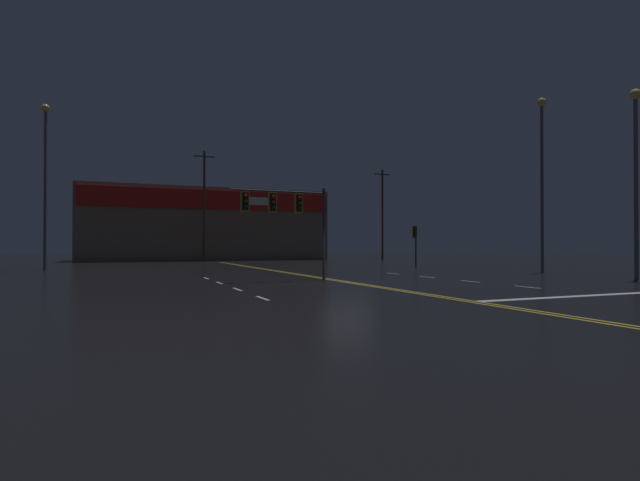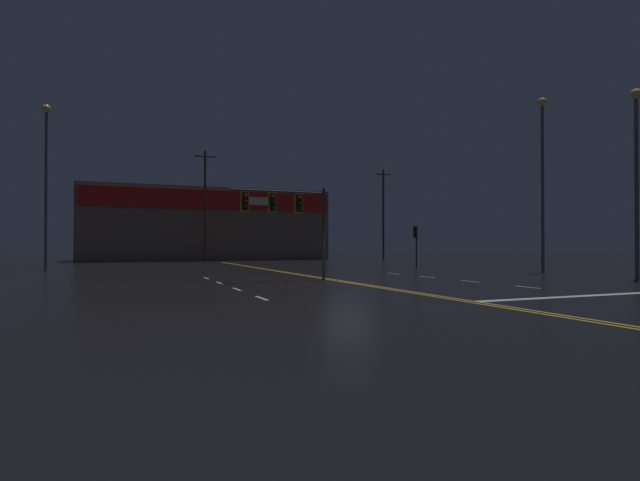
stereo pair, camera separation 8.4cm
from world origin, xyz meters
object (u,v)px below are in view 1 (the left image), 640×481
(streetlight_near_right, at_px, (636,158))
(streetlight_far_right, at_px, (542,163))
(traffic_signal_median, at_px, (284,208))
(traffic_signal_corner_northeast, at_px, (415,237))
(streetlight_near_left, at_px, (45,167))

(streetlight_near_right, distance_m, streetlight_far_right, 6.93)
(traffic_signal_median, height_order, streetlight_near_right, streetlight_near_right)
(traffic_signal_median, xyz_separation_m, traffic_signal_corner_northeast, (14.90, 11.24, -1.12))
(traffic_signal_median, distance_m, traffic_signal_corner_northeast, 18.70)
(traffic_signal_corner_northeast, bearing_deg, streetlight_far_right, -73.95)
(traffic_signal_median, relative_size, streetlight_near_right, 0.49)
(streetlight_near_left, bearing_deg, streetlight_near_right, -36.96)
(traffic_signal_corner_northeast, bearing_deg, traffic_signal_median, -142.96)
(traffic_signal_corner_northeast, relative_size, streetlight_far_right, 0.30)
(traffic_signal_median, bearing_deg, streetlight_near_right, -18.73)
(streetlight_near_left, relative_size, streetlight_near_right, 1.18)
(streetlight_near_left, distance_m, streetlight_near_right, 36.33)
(traffic_signal_corner_northeast, height_order, streetlight_near_right, streetlight_near_right)
(streetlight_far_right, bearing_deg, traffic_signal_median, -176.56)
(traffic_signal_median, distance_m, streetlight_far_right, 18.19)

